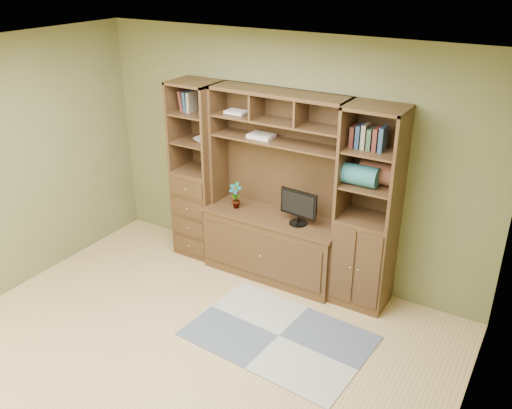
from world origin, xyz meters
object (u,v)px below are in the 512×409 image
Objects in this scene: right_tower at (368,210)px; monitor at (299,201)px; center_hutch at (273,190)px; left_tower at (198,171)px.

monitor is at bearing -173.93° from right_tower.
center_hutch and left_tower have the same top height.
left_tower is (-1.00, 0.04, 0.00)m from center_hutch.
left_tower is at bearing -178.17° from monitor.
left_tower is 1.32m from monitor.
right_tower is 0.71m from monitor.
monitor is at bearing -6.24° from center_hutch.
center_hutch is 1.00× the size of left_tower.
right_tower is at bearing 11.15° from monitor.
right_tower reaches higher than monitor.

